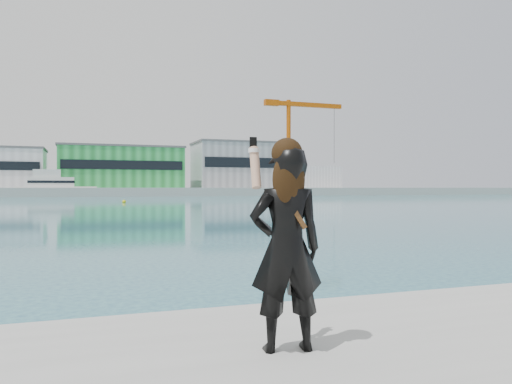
{
  "coord_description": "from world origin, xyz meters",
  "views": [
    {
      "loc": [
        -1.37,
        -4.02,
        2.04
      ],
      "look_at": [
        0.09,
        0.19,
        2.0
      ],
      "focal_mm": 35.0,
      "sensor_mm": 36.0,
      "label": 1
    }
  ],
  "objects_px": {
    "buoy_near": "(124,203)",
    "motor_yacht": "(54,187)",
    "woman": "(286,242)",
    "dock_crane": "(293,140)"
  },
  "relations": [
    {
      "from": "buoy_near",
      "to": "motor_yacht",
      "type": "bearing_deg",
      "value": 102.54
    },
    {
      "from": "motor_yacht",
      "to": "woman",
      "type": "bearing_deg",
      "value": -87.66
    },
    {
      "from": "buoy_near",
      "to": "woman",
      "type": "xyz_separation_m",
      "value": [
        -3.78,
        -65.27,
        1.63
      ]
    },
    {
      "from": "buoy_near",
      "to": "dock_crane",
      "type": "bearing_deg",
      "value": 49.25
    },
    {
      "from": "dock_crane",
      "to": "motor_yacht",
      "type": "bearing_deg",
      "value": -173.72
    },
    {
      "from": "dock_crane",
      "to": "buoy_near",
      "type": "xyz_separation_m",
      "value": [
        -49.33,
        -57.25,
        -15.07
      ]
    },
    {
      "from": "buoy_near",
      "to": "woman",
      "type": "distance_m",
      "value": 65.4
    },
    {
      "from": "motor_yacht",
      "to": "woman",
      "type": "relative_size",
      "value": 10.38
    },
    {
      "from": "dock_crane",
      "to": "woman",
      "type": "height_order",
      "value": "dock_crane"
    },
    {
      "from": "dock_crane",
      "to": "woman",
      "type": "distance_m",
      "value": 134.21
    }
  ]
}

